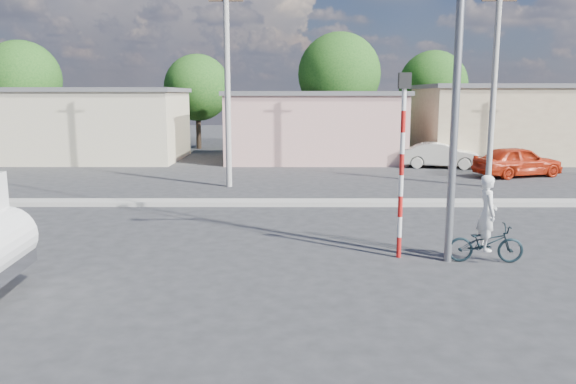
{
  "coord_description": "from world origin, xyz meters",
  "views": [
    {
      "loc": [
        0.58,
        -11.55,
        3.87
      ],
      "look_at": [
        0.53,
        3.2,
        1.3
      ],
      "focal_mm": 35.0,
      "sensor_mm": 36.0,
      "label": 1
    }
  ],
  "objects_px": {
    "bicycle": "(485,243)",
    "cyclist": "(487,225)",
    "streetlight": "(451,44)",
    "traffic_pole": "(402,150)",
    "car_red": "(518,161)",
    "car_cream": "(441,155)"
  },
  "relations": [
    {
      "from": "bicycle",
      "to": "streetlight",
      "type": "height_order",
      "value": "streetlight"
    },
    {
      "from": "bicycle",
      "to": "streetlight",
      "type": "xyz_separation_m",
      "value": [
        -1.0,
        0.08,
        4.51
      ]
    },
    {
      "from": "car_red",
      "to": "streetlight",
      "type": "xyz_separation_m",
      "value": [
        -7.3,
        -13.82,
        4.23
      ]
    },
    {
      "from": "car_red",
      "to": "streetlight",
      "type": "bearing_deg",
      "value": 134.04
    },
    {
      "from": "bicycle",
      "to": "cyclist",
      "type": "bearing_deg",
      "value": 0.0
    },
    {
      "from": "car_cream",
      "to": "streetlight",
      "type": "bearing_deg",
      "value": 177.39
    },
    {
      "from": "traffic_pole",
      "to": "streetlight",
      "type": "relative_size",
      "value": 0.48
    },
    {
      "from": "bicycle",
      "to": "cyclist",
      "type": "distance_m",
      "value": 0.42
    },
    {
      "from": "car_cream",
      "to": "traffic_pole",
      "type": "distance_m",
      "value": 17.72
    },
    {
      "from": "bicycle",
      "to": "car_red",
      "type": "distance_m",
      "value": 15.26
    },
    {
      "from": "car_cream",
      "to": "car_red",
      "type": "xyz_separation_m",
      "value": [
        2.8,
        -3.24,
        0.06
      ]
    },
    {
      "from": "bicycle",
      "to": "car_cream",
      "type": "xyz_separation_m",
      "value": [
        3.49,
        17.14,
        0.22
      ]
    },
    {
      "from": "car_cream",
      "to": "traffic_pole",
      "type": "height_order",
      "value": "traffic_pole"
    },
    {
      "from": "traffic_pole",
      "to": "streetlight",
      "type": "xyz_separation_m",
      "value": [
        0.94,
        -0.3,
        2.37
      ]
    },
    {
      "from": "streetlight",
      "to": "car_cream",
      "type": "bearing_deg",
      "value": 75.24
    },
    {
      "from": "bicycle",
      "to": "traffic_pole",
      "type": "bearing_deg",
      "value": 82.21
    },
    {
      "from": "car_red",
      "to": "streetlight",
      "type": "relative_size",
      "value": 0.48
    },
    {
      "from": "cyclist",
      "to": "streetlight",
      "type": "bearing_deg",
      "value": 88.72
    },
    {
      "from": "car_cream",
      "to": "traffic_pole",
      "type": "relative_size",
      "value": 0.94
    },
    {
      "from": "car_cream",
      "to": "bicycle",
      "type": "bearing_deg",
      "value": -179.37
    },
    {
      "from": "traffic_pole",
      "to": "streetlight",
      "type": "bearing_deg",
      "value": -17.73
    },
    {
      "from": "car_cream",
      "to": "streetlight",
      "type": "relative_size",
      "value": 0.45
    }
  ]
}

